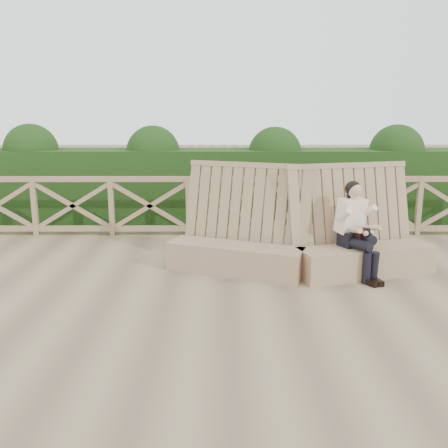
{
  "coord_description": "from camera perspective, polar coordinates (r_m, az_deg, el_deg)",
  "views": [
    {
      "loc": [
        -0.07,
        -5.6,
        2.25
      ],
      "look_at": [
        -0.06,
        0.4,
        0.9
      ],
      "focal_mm": 40.0,
      "sensor_mm": 36.0,
      "label": 1
    }
  ],
  "objects": [
    {
      "name": "ground",
      "position": [
        6.04,
        0.57,
        -9.21
      ],
      "size": [
        60.0,
        60.0,
        0.0
      ],
      "primitive_type": "plane",
      "color": "brown",
      "rests_on": "ground"
    },
    {
      "name": "bench",
      "position": [
        7.18,
        8.63,
        -2.51
      ],
      "size": [
        3.82,
        1.42,
        1.55
      ],
      "rotation": [
        0.0,
        0.0,
        -0.04
      ],
      "color": "#896C4E",
      "rests_on": "ground"
    },
    {
      "name": "woman",
      "position": [
        7.11,
        14.84,
        -0.25
      ],
      "size": [
        0.59,
        0.85,
        1.33
      ],
      "rotation": [
        0.0,
        0.0,
        0.5
      ],
      "color": "black",
      "rests_on": "ground"
    },
    {
      "name": "guardrail",
      "position": [
        9.26,
        0.3,
        2.11
      ],
      "size": [
        10.1,
        0.09,
        1.1
      ],
      "color": "#8D6E52",
      "rests_on": "ground"
    },
    {
      "name": "hedge",
      "position": [
        10.41,
        0.25,
        4.39
      ],
      "size": [
        12.0,
        1.2,
        1.5
      ],
      "primitive_type": "cube",
      "color": "black",
      "rests_on": "ground"
    }
  ]
}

